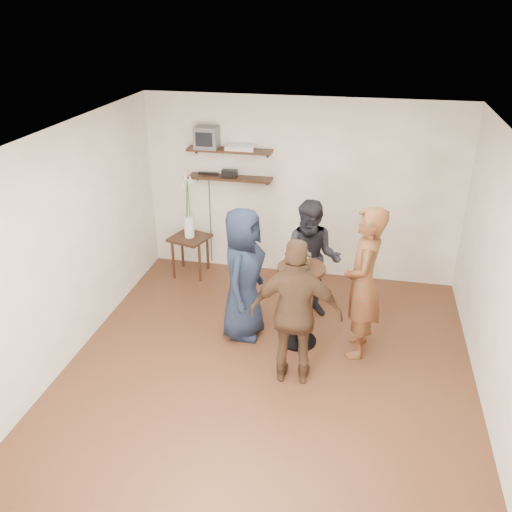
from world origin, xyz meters
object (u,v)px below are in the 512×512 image
at_px(dvd_deck, 241,147).
at_px(radio, 230,173).
at_px(crt_monitor, 207,137).
at_px(person_dark, 311,260).
at_px(person_navy, 243,274).
at_px(person_brown, 296,314).
at_px(drinks_table, 300,295).
at_px(person_plaid, 363,283).
at_px(side_table, 190,243).

height_order(dvd_deck, radio, dvd_deck).
xyz_separation_m(crt_monitor, radio, (0.31, 0.00, -0.50)).
xyz_separation_m(crt_monitor, person_dark, (1.63, -1.04, -1.24)).
bearing_deg(person_navy, person_brown, -130.77).
height_order(drinks_table, person_plaid, person_plaid).
relative_size(drinks_table, person_dark, 0.65).
bearing_deg(person_plaid, drinks_table, -90.00).
relative_size(dvd_deck, drinks_table, 0.39).
xyz_separation_m(radio, person_plaid, (1.97, -1.76, -0.62)).
xyz_separation_m(radio, drinks_table, (1.27, -1.73, -0.87)).
height_order(crt_monitor, person_dark, crt_monitor).
distance_m(dvd_deck, drinks_table, 2.40).
distance_m(dvd_deck, person_brown, 2.89).
bearing_deg(drinks_table, person_dark, 86.37).
xyz_separation_m(crt_monitor, dvd_deck, (0.48, 0.00, -0.12)).
height_order(person_navy, person_brown, person_brown).
distance_m(crt_monitor, radio, 0.59).
xyz_separation_m(dvd_deck, person_brown, (1.14, -2.43, -1.07)).
xyz_separation_m(side_table, person_navy, (1.13, -1.40, 0.32)).
relative_size(side_table, person_navy, 0.38).
height_order(radio, person_navy, person_navy).
bearing_deg(person_plaid, dvd_deck, -131.97).
distance_m(radio, person_dark, 1.83).
height_order(person_plaid, person_dark, person_plaid).
relative_size(drinks_table, person_navy, 0.62).
height_order(crt_monitor, person_brown, crt_monitor).
height_order(crt_monitor, person_plaid, crt_monitor).
xyz_separation_m(crt_monitor, person_plaid, (2.28, -1.76, -1.12)).
bearing_deg(dvd_deck, person_brown, -64.81).
height_order(person_dark, person_navy, person_navy).
height_order(side_table, person_dark, person_dark).
height_order(drinks_table, person_brown, person_brown).
distance_m(dvd_deck, side_table, 1.59).
xyz_separation_m(dvd_deck, person_dark, (1.15, -1.04, -1.12)).
distance_m(dvd_deck, person_navy, 2.03).
distance_m(crt_monitor, person_plaid, 3.09).
bearing_deg(dvd_deck, crt_monitor, 180.00).
xyz_separation_m(radio, person_brown, (1.31, -2.43, -0.69)).
distance_m(crt_monitor, dvd_deck, 0.49).
height_order(drinks_table, person_dark, person_dark).
bearing_deg(radio, side_table, -154.34).
bearing_deg(radio, person_dark, -38.30).
relative_size(side_table, person_brown, 0.38).
distance_m(side_table, person_dark, 2.04).
distance_m(radio, person_plaid, 2.71).
bearing_deg(person_dark, radio, 145.33).
height_order(crt_monitor, drinks_table, crt_monitor).
relative_size(dvd_deck, radio, 1.82).
bearing_deg(dvd_deck, person_dark, -42.12).
xyz_separation_m(dvd_deck, drinks_table, (1.10, -1.73, -1.25)).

